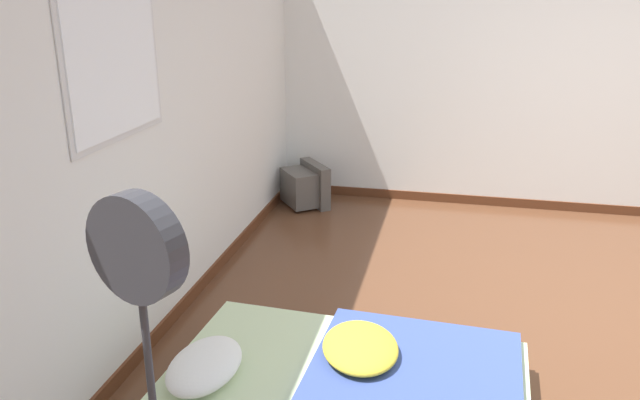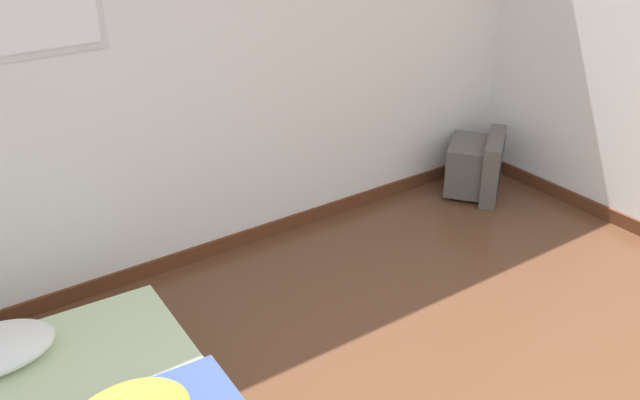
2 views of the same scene
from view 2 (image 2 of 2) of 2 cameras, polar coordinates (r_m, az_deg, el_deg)
wall_back at (r=3.72m, az=-12.28°, el=12.45°), size 7.22×0.08×2.60m
crt_tv at (r=4.97m, az=12.48°, el=2.71°), size 0.58×0.56×0.42m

